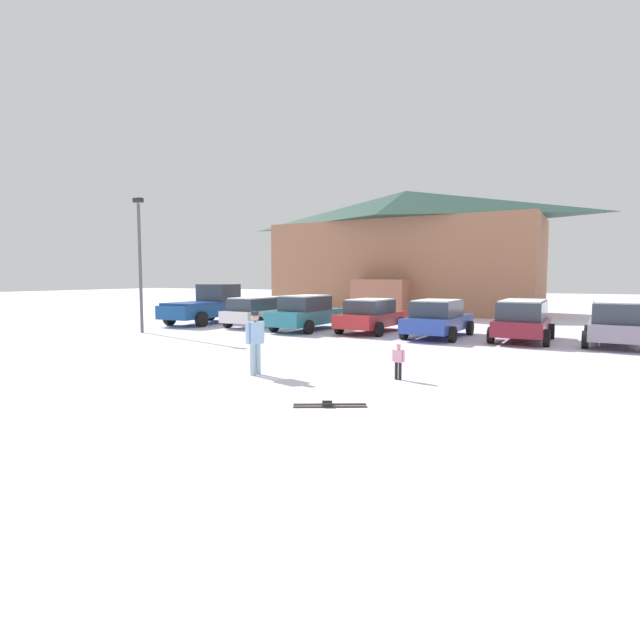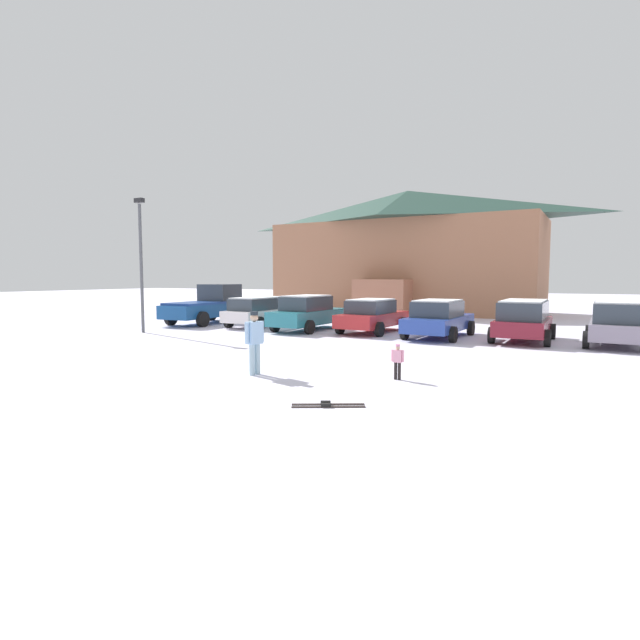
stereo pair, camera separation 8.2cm
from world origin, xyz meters
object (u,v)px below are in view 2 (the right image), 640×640
at_px(parked_red_sedan, 372,315).
at_px(parked_white_suv, 259,310).
at_px(parked_blue_hatchback, 439,318).
at_px(skier_child_in_pink_snowsuit, 398,360).
at_px(ski_lodge, 406,251).
at_px(parked_grey_wagon, 617,322).
at_px(pair_of_skis, 328,405).
at_px(pickup_truck, 210,305).
at_px(parked_maroon_van, 523,319).
at_px(parked_teal_hatchback, 308,313).
at_px(skier_adult_in_blue_parka, 254,339).
at_px(lamp_post, 141,258).

bearing_deg(parked_red_sedan, parked_white_suv, -179.61).
distance_m(parked_blue_hatchback, skier_child_in_pink_snowsuit, 9.25).
bearing_deg(ski_lodge, parked_grey_wagon, -48.95).
bearing_deg(parked_red_sedan, pair_of_skis, -72.39).
bearing_deg(skier_child_in_pink_snowsuit, parked_red_sedan, 114.78).
bearing_deg(skier_child_in_pink_snowsuit, parked_blue_hatchback, 97.84).
height_order(parked_white_suv, pickup_truck, pickup_truck).
relative_size(parked_red_sedan, parked_maroon_van, 1.09).
xyz_separation_m(parked_teal_hatchback, pickup_truck, (-6.65, 0.82, 0.14)).
distance_m(parked_white_suv, parked_blue_hatchback, 9.45).
distance_m(parked_white_suv, parked_red_sedan, 6.25).
distance_m(parked_blue_hatchback, skier_adult_in_blue_parka, 10.52).
relative_size(parked_red_sedan, pair_of_skis, 3.23).
bearing_deg(pair_of_skis, ski_lodge, 104.50).
xyz_separation_m(parked_blue_hatchback, pair_of_skis, (0.85, -12.25, -0.79)).
relative_size(parked_grey_wagon, pickup_truck, 0.73).
bearing_deg(parked_grey_wagon, parked_teal_hatchback, -178.51).
xyz_separation_m(pickup_truck, lamp_post, (0.34, -5.16, 2.41)).
bearing_deg(parked_red_sedan, lamp_post, -152.74).
relative_size(ski_lodge, parked_teal_hatchback, 4.02).
height_order(ski_lodge, pickup_truck, ski_lodge).
xyz_separation_m(pickup_truck, skier_adult_in_blue_parka, (10.68, -11.09, -0.05)).
bearing_deg(skier_adult_in_blue_parka, pickup_truck, 133.93).
xyz_separation_m(parked_grey_wagon, skier_child_in_pink_snowsuit, (-5.26, -9.48, -0.40)).
bearing_deg(parked_maroon_van, pair_of_skis, -101.10).
bearing_deg(parked_blue_hatchback, parked_grey_wagon, 2.88).
xyz_separation_m(parked_white_suv, lamp_post, (-3.16, -4.80, 2.57)).
bearing_deg(parked_teal_hatchback, parked_maroon_van, 1.74).
bearing_deg(parked_grey_wagon, parked_maroon_van, -179.25).
height_order(parked_blue_hatchback, pickup_truck, pickup_truck).
bearing_deg(ski_lodge, parked_maroon_van, -57.03).
xyz_separation_m(ski_lodge, pair_of_skis, (7.02, -27.14, -4.46)).
bearing_deg(parked_maroon_van, ski_lodge, 122.97).
distance_m(ski_lodge, lamp_post, 20.32).
xyz_separation_m(skier_adult_in_blue_parka, pair_of_skis, (3.11, -1.97, -0.92)).
xyz_separation_m(parked_grey_wagon, pair_of_skis, (-5.67, -12.58, -0.88)).
bearing_deg(pickup_truck, parked_red_sedan, -1.87).
height_order(parked_white_suv, skier_adult_in_blue_parka, skier_adult_in_blue_parka).
bearing_deg(parked_grey_wagon, parked_white_suv, 179.56).
relative_size(parked_teal_hatchback, skier_child_in_pink_snowsuit, 5.47).
distance_m(parked_teal_hatchback, pickup_truck, 6.70).
bearing_deg(skier_child_in_pink_snowsuit, pair_of_skis, -97.53).
relative_size(skier_adult_in_blue_parka, pair_of_skis, 1.18).
relative_size(ski_lodge, parked_white_suv, 4.53).
bearing_deg(skier_adult_in_blue_parka, skier_child_in_pink_snowsuit, 17.69).
height_order(parked_maroon_van, pickup_truck, pickup_truck).
distance_m(parked_grey_wagon, pair_of_skis, 13.82).
bearing_deg(pickup_truck, parked_teal_hatchback, -7.01).
xyz_separation_m(parked_red_sedan, parked_maroon_van, (6.50, -0.21, 0.10)).
bearing_deg(lamp_post, pickup_truck, 93.76).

